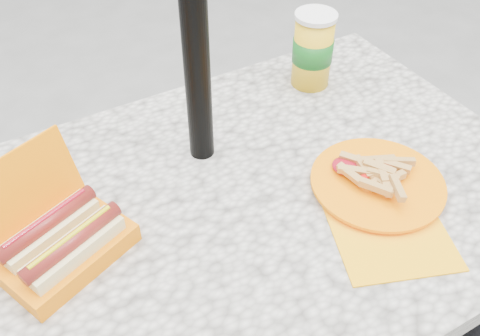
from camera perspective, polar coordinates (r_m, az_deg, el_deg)
picnic_table at (r=1.10m, az=0.03°, el=-7.32°), size 1.20×0.80×0.75m
hotdog_box at (r=0.95m, az=-18.58°, el=-7.40°), size 0.27×0.25×0.17m
fries_plate at (r=1.06m, az=14.45°, el=-1.75°), size 0.32×0.36×0.05m
soda_cup at (r=1.29m, az=7.77°, el=12.40°), size 0.10×0.10×0.18m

